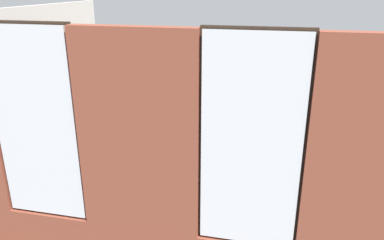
% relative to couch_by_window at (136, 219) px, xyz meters
% --- Properties ---
extents(ground_plane, '(7.02, 6.39, 0.10)m').
position_rel_couch_by_window_xyz_m(ground_plane, '(-0.35, -2.17, -0.38)').
color(ground_plane, brown).
extents(brick_wall_with_windows, '(6.42, 0.30, 3.03)m').
position_rel_couch_by_window_xyz_m(brick_wall_with_windows, '(-0.35, 0.65, 1.10)').
color(brick_wall_with_windows, brown).
rests_on(brick_wall_with_windows, ground_plane).
extents(white_wall_right, '(0.10, 5.39, 3.01)m').
position_rel_couch_by_window_xyz_m(white_wall_right, '(2.81, -1.97, 1.17)').
color(white_wall_right, silver).
rests_on(white_wall_right, ground_plane).
extents(couch_by_window, '(1.80, 0.87, 0.80)m').
position_rel_couch_by_window_xyz_m(couch_by_window, '(0.00, 0.00, 0.00)').
color(couch_by_window, black).
rests_on(couch_by_window, ground_plane).
extents(couch_left, '(0.92, 1.98, 0.80)m').
position_rel_couch_by_window_xyz_m(couch_left, '(-2.86, -1.60, -0.00)').
color(couch_left, black).
rests_on(couch_left, ground_plane).
extents(coffee_table, '(1.54, 0.76, 0.43)m').
position_rel_couch_by_window_xyz_m(coffee_table, '(-0.46, -2.11, 0.05)').
color(coffee_table, tan).
rests_on(coffee_table, ground_plane).
extents(cup_ceramic, '(0.08, 0.08, 0.10)m').
position_rel_couch_by_window_xyz_m(cup_ceramic, '(0.00, -1.99, 0.14)').
color(cup_ceramic, silver).
rests_on(cup_ceramic, coffee_table).
extents(candle_jar, '(0.08, 0.08, 0.12)m').
position_rel_couch_by_window_xyz_m(candle_jar, '(-0.27, -2.20, 0.15)').
color(candle_jar, '#B7333D').
rests_on(candle_jar, coffee_table).
extents(table_plant_small, '(0.19, 0.19, 0.29)m').
position_rel_couch_by_window_xyz_m(table_plant_small, '(-0.88, -2.24, 0.25)').
color(table_plant_small, '#47423D').
rests_on(table_plant_small, coffee_table).
extents(remote_silver, '(0.17, 0.13, 0.02)m').
position_rel_couch_by_window_xyz_m(remote_silver, '(-0.57, -1.99, 0.11)').
color(remote_silver, '#B2B2B7').
rests_on(remote_silver, coffee_table).
extents(remote_gray, '(0.11, 0.18, 0.02)m').
position_rel_couch_by_window_xyz_m(remote_gray, '(-0.46, -2.11, 0.11)').
color(remote_gray, '#59595B').
rests_on(remote_gray, coffee_table).
extents(media_console, '(1.21, 0.42, 0.50)m').
position_rel_couch_by_window_xyz_m(media_console, '(2.51, -2.09, -0.08)').
color(media_console, black).
rests_on(media_console, ground_plane).
extents(tv_flatscreen, '(1.01, 0.20, 0.68)m').
position_rel_couch_by_window_xyz_m(tv_flatscreen, '(2.51, -2.09, 0.51)').
color(tv_flatscreen, black).
rests_on(tv_flatscreen, media_console).
extents(potted_plant_near_tv, '(1.03, 1.02, 1.20)m').
position_rel_couch_by_window_xyz_m(potted_plant_near_tv, '(1.95, -1.03, 0.42)').
color(potted_plant_near_tv, '#47423D').
rests_on(potted_plant_near_tv, ground_plane).
extents(potted_plant_corner_near_left, '(0.84, 0.75, 1.14)m').
position_rel_couch_by_window_xyz_m(potted_plant_corner_near_left, '(-3.01, -4.36, 0.19)').
color(potted_plant_corner_near_left, beige).
rests_on(potted_plant_corner_near_left, ground_plane).
extents(potted_plant_corner_far_left, '(0.62, 0.62, 1.03)m').
position_rel_couch_by_window_xyz_m(potted_plant_corner_far_left, '(-3.01, 0.10, 0.35)').
color(potted_plant_corner_far_left, brown).
rests_on(potted_plant_corner_far_left, ground_plane).
extents(potted_plant_foreground_right, '(0.98, 0.93, 1.41)m').
position_rel_couch_by_window_xyz_m(potted_plant_foreground_right, '(2.21, -4.32, 0.53)').
color(potted_plant_foreground_right, brown).
rests_on(potted_plant_foreground_right, ground_plane).
extents(potted_plant_beside_window_right, '(0.79, 0.71, 1.42)m').
position_rel_couch_by_window_xyz_m(potted_plant_beside_window_right, '(1.38, 0.09, 0.46)').
color(potted_plant_beside_window_right, brown).
rests_on(potted_plant_beside_window_right, ground_plane).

